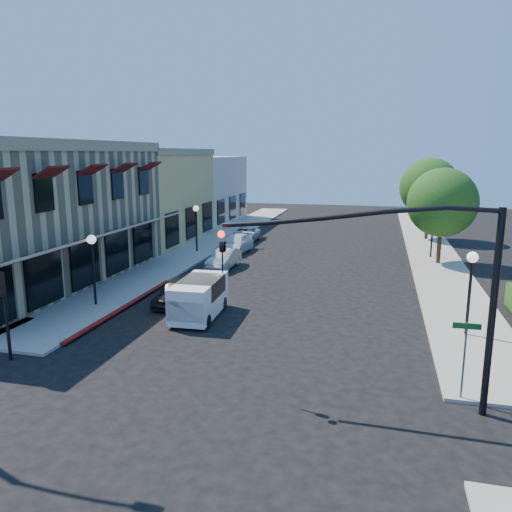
% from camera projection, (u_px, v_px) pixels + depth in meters
% --- Properties ---
extents(ground, '(120.00, 120.00, 0.00)m').
position_uv_depth(ground, '(203.00, 406.00, 14.90)').
color(ground, black).
rests_on(ground, ground).
extents(sidewalk_left, '(3.50, 50.00, 0.12)m').
position_uv_depth(sidewalk_left, '(215.00, 240.00, 42.61)').
color(sidewalk_left, gray).
rests_on(sidewalk_left, ground).
extents(sidewalk_right, '(3.50, 50.00, 0.12)m').
position_uv_depth(sidewalk_right, '(430.00, 250.00, 38.45)').
color(sidewalk_right, gray).
rests_on(sidewalk_right, ground).
extents(curb_red_strip, '(0.25, 10.00, 0.06)m').
position_uv_depth(curb_red_strip, '(126.00, 309.00, 24.13)').
color(curb_red_strip, maroon).
rests_on(curb_red_strip, ground).
extents(corner_brick_building, '(11.77, 18.20, 8.10)m').
position_uv_depth(corner_brick_building, '(11.00, 214.00, 28.20)').
color(corner_brick_building, tan).
rests_on(corner_brick_building, ground).
extents(yellow_stucco_building, '(10.00, 12.00, 7.60)m').
position_uv_depth(yellow_stucco_building, '(135.00, 196.00, 42.50)').
color(yellow_stucco_building, tan).
rests_on(yellow_stucco_building, ground).
extents(pink_stucco_building, '(10.00, 12.00, 7.00)m').
position_uv_depth(pink_stucco_building, '(188.00, 190.00, 53.96)').
color(pink_stucco_building, beige).
rests_on(pink_stucco_building, ground).
extents(street_tree_a, '(4.56, 4.56, 6.48)m').
position_uv_depth(street_tree_a, '(442.00, 203.00, 32.85)').
color(street_tree_a, '#332314').
rests_on(street_tree_a, ground).
extents(street_tree_b, '(4.94, 4.94, 7.02)m').
position_uv_depth(street_tree_b, '(429.00, 187.00, 42.28)').
color(street_tree_b, '#332314').
rests_on(street_tree_b, ground).
extents(signal_mast_arm, '(8.01, 0.39, 6.00)m').
position_uv_depth(signal_mast_arm, '(414.00, 273.00, 14.10)').
color(signal_mast_arm, black).
rests_on(signal_mast_arm, ground).
extents(secondary_signal, '(0.28, 0.42, 3.32)m').
position_uv_depth(secondary_signal, '(3.00, 300.00, 17.66)').
color(secondary_signal, black).
rests_on(secondary_signal, ground).
extents(street_name_sign, '(0.80, 0.06, 2.50)m').
position_uv_depth(street_name_sign, '(465.00, 348.00, 14.86)').
color(street_name_sign, '#595B5E').
rests_on(street_name_sign, ground).
extents(lamppost_left_near, '(0.44, 0.44, 3.57)m').
position_uv_depth(lamppost_left_near, '(92.00, 252.00, 23.96)').
color(lamppost_left_near, black).
rests_on(lamppost_left_near, ground).
extents(lamppost_left_far, '(0.44, 0.44, 3.57)m').
position_uv_depth(lamppost_left_far, '(196.00, 217.00, 37.26)').
color(lamppost_left_far, black).
rests_on(lamppost_left_far, ground).
extents(lamppost_right_near, '(0.44, 0.44, 3.57)m').
position_uv_depth(lamppost_right_near, '(471.00, 272.00, 19.92)').
color(lamppost_right_near, black).
rests_on(lamppost_right_near, ground).
extents(lamppost_right_far, '(0.44, 0.44, 3.57)m').
position_uv_depth(lamppost_right_far, '(433.00, 220.00, 35.12)').
color(lamppost_right_far, black).
rests_on(lamppost_right_far, ground).
extents(white_van, '(1.89, 4.01, 1.75)m').
position_uv_depth(white_van, '(199.00, 296.00, 22.75)').
color(white_van, white).
rests_on(white_van, ground).
extents(parked_car_a, '(1.52, 3.72, 1.27)m').
position_uv_depth(parked_car_a, '(177.00, 291.00, 24.88)').
color(parked_car_a, black).
rests_on(parked_car_a, ground).
extents(parked_car_b, '(1.43, 3.82, 1.25)m').
position_uv_depth(parked_car_b, '(224.00, 259.00, 32.50)').
color(parked_car_b, '#BABEC0').
rests_on(parked_car_b, ground).
extents(parked_car_c, '(2.13, 4.70, 1.33)m').
position_uv_depth(parked_car_c, '(235.00, 244.00, 37.61)').
color(parked_car_c, white).
rests_on(parked_car_c, ground).
extents(parked_car_d, '(2.13, 4.49, 1.24)m').
position_uv_depth(parked_car_d, '(244.00, 235.00, 42.00)').
color(parked_car_d, '#B8BCBE').
rests_on(parked_car_d, ground).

